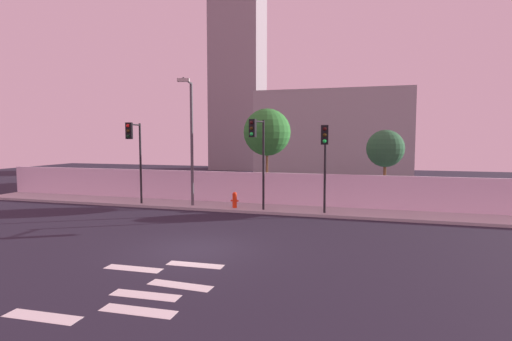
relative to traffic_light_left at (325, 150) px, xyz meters
name	(u,v)px	position (x,y,z in m)	size (l,w,h in m)	color
ground_plane	(194,250)	(-3.77, -6.66, -3.38)	(80.00, 80.00, 0.00)	#211D2B
sidewalk	(258,208)	(-3.77, 1.54, -3.30)	(36.00, 2.40, 0.15)	#B0B0B0
perimeter_wall	(264,188)	(-3.77, 2.83, -2.33)	(36.00, 0.18, 1.80)	silver
crosswalk_marking	(143,288)	(-3.50, -10.34, -3.37)	(3.85, 4.76, 0.01)	silver
traffic_light_left	(325,150)	(0.00, 0.00, 0.00)	(0.38, 1.85, 4.38)	black
traffic_light_center	(134,145)	(-10.56, 0.18, 0.16)	(0.39, 1.55, 4.62)	black
traffic_light_right	(258,145)	(-3.43, 0.28, 0.22)	(0.50, 1.37, 4.72)	black
street_lamp_curbside	(191,133)	(-7.41, 0.79, 0.84)	(0.92, 2.24, 6.83)	#4C4C51
fire_hydrant	(235,199)	(-4.95, 1.02, -2.77)	(0.44, 0.26, 0.86)	red
roadside_tree_leftmost	(267,132)	(-3.82, 3.64, 0.90)	(2.79, 2.79, 5.68)	brown
roadside_tree_midleft	(385,149)	(2.87, 3.64, -0.03)	(2.04, 2.04, 4.39)	brown
low_building_distant	(333,137)	(-1.19, 16.83, 0.63)	(13.10, 6.00, 8.01)	#969696
tower_on_skyline	(238,64)	(-14.23, 28.83, 9.85)	(6.19, 5.00, 26.45)	gray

